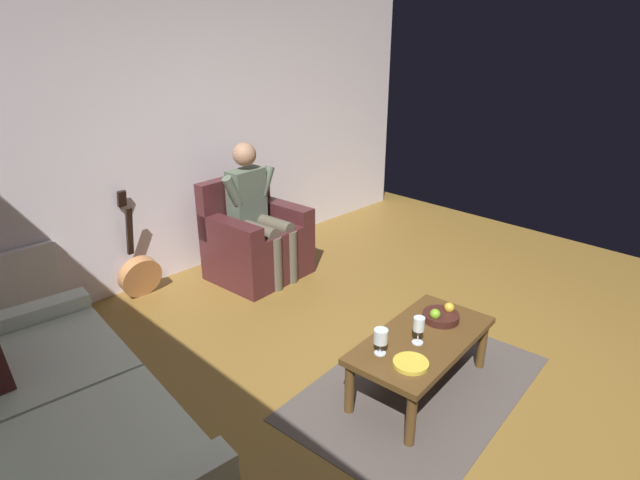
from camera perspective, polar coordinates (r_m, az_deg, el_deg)
ground_plane at (r=3.72m, az=11.16°, el=-14.74°), size 6.52×6.52×0.00m
wall_back at (r=5.00m, az=-14.24°, el=12.08°), size 5.83×0.06×2.77m
rug at (r=3.64m, az=10.67°, el=-15.50°), size 1.85×1.28×0.01m
armchair at (r=4.94m, az=-7.06°, el=-0.21°), size 0.87×0.77×0.93m
person_seated at (r=4.79m, az=-6.91°, el=3.46°), size 0.61×0.63×1.26m
couch at (r=3.05m, az=-27.15°, el=-18.89°), size 1.06×1.97×0.91m
coffee_table at (r=3.45m, az=11.06°, el=-11.16°), size 1.10×0.62×0.39m
guitar at (r=4.83m, az=-19.14°, el=-3.41°), size 0.37×0.25×0.95m
radiator at (r=4.65m, az=-29.79°, el=-4.77°), size 0.59×0.06×0.66m
wine_glass_near at (r=3.29m, az=10.76°, el=-9.20°), size 0.07×0.07×0.18m
wine_glass_far at (r=3.17m, az=6.66°, el=-10.56°), size 0.09×0.09×0.17m
fruit_bowl at (r=3.61m, az=13.11°, el=-8.06°), size 0.24×0.24×0.11m
decorative_dish at (r=3.15m, az=9.90°, el=-13.16°), size 0.21×0.21×0.02m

